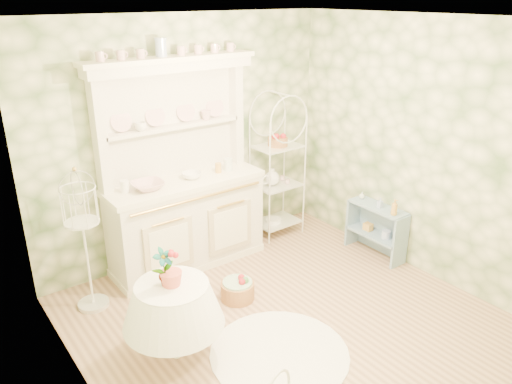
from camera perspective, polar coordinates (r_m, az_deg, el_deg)
floor at (r=4.87m, az=3.62°, el=-14.46°), size 3.60×3.60×0.00m
ceiling at (r=3.93m, az=4.61°, el=19.13°), size 3.60×3.60×0.00m
wall_left at (r=3.43m, az=-19.66°, el=-6.10°), size 3.60×3.60×0.00m
wall_right at (r=5.50m, az=18.52°, el=4.55°), size 3.60×3.60×0.00m
wall_back at (r=5.63m, az=-7.96°, el=5.86°), size 3.60×3.60×0.00m
wall_front at (r=3.22m, az=25.59°, el=-8.99°), size 3.60×3.60×0.00m
kitchen_dresser at (r=5.36m, az=-8.25°, el=2.74°), size 1.87×0.61×2.29m
bakers_rack at (r=6.13m, az=2.46°, el=3.11°), size 0.57×0.41×1.83m
side_shelf at (r=5.99m, az=13.53°, el=-4.44°), size 0.33×0.70×0.58m
round_table at (r=4.31m, az=-9.31°, el=-14.66°), size 0.81×0.81×0.67m
birdcage_stand at (r=4.96m, az=-19.00°, el=-5.32°), size 0.38×0.38×1.43m
floor_basket at (r=5.11m, az=-2.12°, el=-11.03°), size 0.36×0.36×0.22m
lace_rug at (r=4.50m, az=2.70°, el=-17.91°), size 1.53×1.53×0.01m
bowl_floral at (r=5.21m, az=-12.25°, el=0.38°), size 0.35×0.35×0.08m
bowl_white at (r=5.44m, az=-7.35°, el=1.64°), size 0.24×0.24×0.07m
cup_left at (r=5.20m, az=-13.02°, el=7.13°), size 0.15×0.15×0.09m
cup_right at (r=5.56m, az=-5.73°, el=8.52°), size 0.14×0.14×0.10m
potted_geranium at (r=4.03m, az=-10.45°, el=-8.85°), size 0.19×0.15×0.33m
bottle_amber at (r=5.65m, az=15.52°, el=-1.92°), size 0.09×0.09×0.18m
bottle_blue at (r=5.81m, az=13.98°, el=-1.40°), size 0.06×0.06×0.12m
bottle_glass at (r=6.01m, az=12.02°, el=-0.46°), size 0.07×0.07×0.09m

